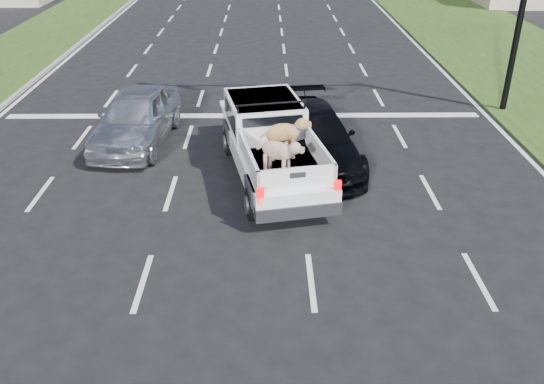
{
  "coord_description": "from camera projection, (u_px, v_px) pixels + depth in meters",
  "views": [
    {
      "loc": [
        0.84,
        -9.72,
        7.19
      ],
      "look_at": [
        0.96,
        2.0,
        1.06
      ],
      "focal_mm": 38.0,
      "sensor_mm": 36.0,
      "label": 1
    }
  ],
  "objects": [
    {
      "name": "silver_sedan",
      "position": [
        136.0,
        117.0,
        18.23
      ],
      "size": [
        2.49,
        5.2,
        1.71
      ],
      "primitive_type": "imported",
      "rotation": [
        0.0,
        0.0,
        -0.09
      ],
      "color": "silver",
      "rests_on": "ground"
    },
    {
      "name": "road_markings",
      "position": [
        240.0,
        154.0,
        17.75
      ],
      "size": [
        17.75,
        60.0,
        0.01
      ],
      "color": "silver",
      "rests_on": "ground"
    },
    {
      "name": "pickup_truck",
      "position": [
        272.0,
        143.0,
        15.94
      ],
      "size": [
        3.17,
        6.08,
        2.17
      ],
      "rotation": [
        0.0,
        0.0,
        0.2
      ],
      "color": "black",
      "rests_on": "ground"
    },
    {
      "name": "black_coupe",
      "position": [
        313.0,
        137.0,
        16.92
      ],
      "size": [
        2.97,
        5.7,
        1.58
      ],
      "primitive_type": "imported",
      "rotation": [
        0.0,
        0.0,
        0.14
      ],
      "color": "black",
      "rests_on": "ground"
    },
    {
      "name": "ground",
      "position": [
        227.0,
        282.0,
        11.94
      ],
      "size": [
        160.0,
        160.0,
        0.0
      ],
      "primitive_type": "plane",
      "color": "black",
      "rests_on": "ground"
    }
  ]
}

